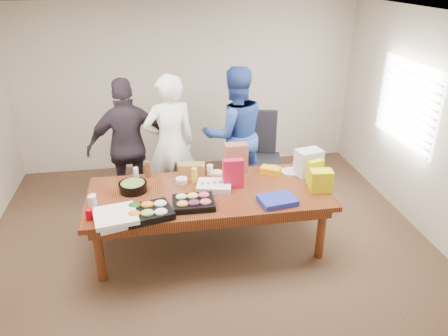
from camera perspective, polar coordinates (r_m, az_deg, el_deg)
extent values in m
cube|color=#47301E|center=(5.47, -1.93, -10.15)|extent=(5.50, 5.00, 0.02)
cube|color=white|center=(4.49, -2.46, 19.48)|extent=(5.50, 5.00, 0.02)
cube|color=beige|center=(7.18, -4.83, 10.56)|extent=(5.50, 0.04, 2.70)
cube|color=beige|center=(2.70, 5.13, -16.89)|extent=(5.50, 0.04, 2.70)
cube|color=beige|center=(5.82, 25.88, 4.53)|extent=(0.04, 5.00, 2.70)
cube|color=white|center=(6.23, 22.91, 7.80)|extent=(0.03, 1.40, 1.10)
cube|color=beige|center=(6.21, 22.60, 7.80)|extent=(0.04, 1.36, 1.00)
cube|color=#4C1C0F|center=(5.26, -1.99, -6.73)|extent=(2.80, 1.20, 0.75)
cube|color=black|center=(6.35, 5.10, 1.34)|extent=(0.72, 0.72, 1.19)
imported|color=white|center=(5.88, -7.07, 3.08)|extent=(0.79, 0.61, 1.92)
imported|color=#294899|center=(6.18, 1.42, 4.48)|extent=(1.02, 0.83, 1.93)
imported|color=#2A232A|center=(5.97, -12.43, 2.78)|extent=(1.16, 0.65, 1.87)
cube|color=black|center=(4.65, -10.01, -5.82)|extent=(0.58, 0.50, 0.08)
cube|color=black|center=(4.78, -4.04, -4.61)|extent=(0.46, 0.36, 0.07)
cube|color=white|center=(5.12, -1.30, -2.37)|extent=(0.46, 0.39, 0.07)
cylinder|color=black|center=(5.17, -11.89, -2.45)|extent=(0.38, 0.38, 0.11)
cube|color=#1F2C9B|center=(4.87, 7.05, -4.23)|extent=(0.44, 0.35, 0.06)
cube|color=red|center=(5.10, 1.20, -0.72)|extent=(0.25, 0.10, 0.35)
cube|color=#DBE505|center=(5.32, 11.91, -0.50)|extent=(0.21, 0.14, 0.29)
cube|color=orange|center=(5.23, 1.71, -0.63)|extent=(0.17, 0.10, 0.25)
cylinder|color=white|center=(5.46, -1.87, -0.21)|extent=(0.10, 0.10, 0.13)
cylinder|color=yellow|center=(5.25, -3.92, -0.97)|extent=(0.08, 0.08, 0.19)
cylinder|color=brown|center=(5.46, -10.00, -0.18)|extent=(0.07, 0.07, 0.20)
cylinder|color=white|center=(5.38, -11.50, -0.84)|extent=(0.07, 0.07, 0.18)
cube|color=#EAA70D|center=(5.52, 6.16, -0.32)|extent=(0.29, 0.26, 0.08)
cube|color=olive|center=(5.49, -4.29, -0.08)|extent=(0.35, 0.20, 0.13)
cube|color=#945841|center=(5.50, 1.60, 1.38)|extent=(0.29, 0.17, 0.37)
cylinder|color=#B3000B|center=(4.74, -17.29, -5.79)|extent=(0.10, 0.10, 0.11)
cylinder|color=white|center=(5.03, -16.87, -3.90)|extent=(0.07, 0.07, 0.10)
cylinder|color=white|center=(4.97, -16.96, -4.17)|extent=(0.10, 0.10, 0.12)
cube|color=silver|center=(4.64, -13.80, -6.48)|extent=(0.53, 0.53, 0.05)
cube|color=white|center=(4.60, -14.10, -6.13)|extent=(0.50, 0.50, 0.05)
cylinder|color=silver|center=(5.60, 8.78, -0.47)|extent=(0.32, 0.32, 0.01)
cylinder|color=silver|center=(5.64, 6.34, -0.13)|extent=(0.30, 0.30, 0.01)
cylinder|color=beige|center=(5.42, -0.93, -0.78)|extent=(0.19, 0.19, 0.06)
cylinder|color=silver|center=(5.28, -5.58, -1.65)|extent=(0.19, 0.19, 0.06)
cube|color=silver|center=(5.51, 11.06, 0.72)|extent=(0.35, 0.29, 0.33)
cube|color=yellow|center=(5.17, 12.63, -1.61)|extent=(0.27, 0.21, 0.25)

